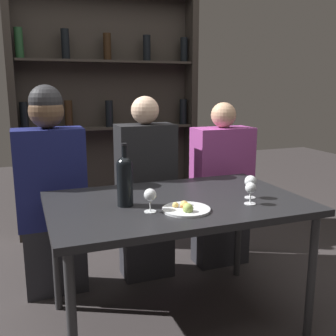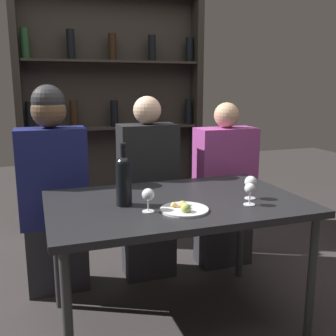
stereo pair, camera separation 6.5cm
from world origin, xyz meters
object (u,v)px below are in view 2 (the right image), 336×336
at_px(wine_bottle, 124,178).
at_px(seated_person_right, 224,191).
at_px(wine_glass_1, 148,196).
at_px(wine_glass_2, 250,190).
at_px(food_plate_0, 184,209).
at_px(wine_glass_0, 251,183).
at_px(seated_person_left, 54,194).
at_px(seated_person_center, 148,194).

bearing_deg(wine_bottle, seated_person_right, 34.44).
relative_size(wine_glass_1, wine_glass_2, 1.02).
xyz_separation_m(wine_glass_1, food_plate_0, (0.17, -0.05, -0.07)).
bearing_deg(wine_glass_0, food_plate_0, -168.41).
relative_size(wine_bottle, seated_person_left, 0.24).
height_order(wine_glass_2, seated_person_right, seated_person_right).
relative_size(wine_glass_1, seated_person_right, 0.10).
xyz_separation_m(wine_bottle, food_plate_0, (0.26, -0.19, -0.13)).
distance_m(wine_glass_1, seated_person_right, 1.13).
bearing_deg(seated_person_left, wine_bottle, -62.17).
bearing_deg(wine_glass_2, wine_glass_1, 173.48).
relative_size(wine_glass_1, seated_person_center, 0.09).
height_order(wine_bottle, seated_person_center, seated_person_center).
distance_m(wine_glass_0, wine_glass_1, 0.59).
bearing_deg(wine_bottle, seated_person_center, 63.58).
bearing_deg(food_plate_0, seated_person_center, 86.65).
bearing_deg(wine_glass_1, wine_glass_0, 3.84).
xyz_separation_m(wine_glass_2, seated_person_left, (-0.93, 0.81, -0.16)).
bearing_deg(wine_bottle, wine_glass_1, -59.17).
distance_m(seated_person_left, seated_person_right, 1.21).
bearing_deg(seated_person_center, wine_glass_1, -105.94).
bearing_deg(seated_person_left, wine_glass_0, -35.68).
relative_size(wine_glass_0, food_plate_0, 0.53).
height_order(wine_bottle, seated_person_left, seated_person_left).
distance_m(seated_person_center, seated_person_right, 0.59).
distance_m(wine_glass_2, seated_person_center, 0.90).
relative_size(wine_bottle, seated_person_center, 0.26).
bearing_deg(wine_glass_1, seated_person_left, 118.43).
xyz_separation_m(wine_bottle, seated_person_left, (-0.32, 0.61, -0.22)).
height_order(food_plate_0, seated_person_right, seated_person_right).
distance_m(wine_bottle, food_plate_0, 0.34).
bearing_deg(wine_glass_0, wine_glass_1, -176.16).
xyz_separation_m(wine_glass_2, seated_person_right, (0.28, 0.81, -0.24)).
relative_size(wine_bottle, wine_glass_0, 2.56).
bearing_deg(wine_glass_2, food_plate_0, 177.83).
distance_m(wine_glass_0, seated_person_center, 0.84).
xyz_separation_m(food_plate_0, seated_person_right, (0.63, 0.80, -0.17)).
bearing_deg(wine_glass_1, wine_bottle, 120.83).
bearing_deg(food_plate_0, wine_bottle, 143.06).
xyz_separation_m(wine_glass_0, seated_person_left, (-1.00, 0.71, -0.16)).
bearing_deg(wine_glass_0, wine_bottle, 171.05).
xyz_separation_m(wine_bottle, seated_person_right, (0.89, 0.61, -0.30)).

